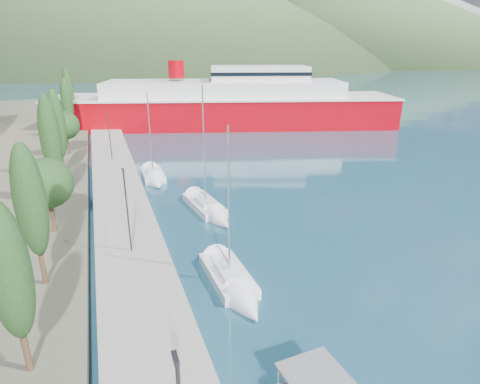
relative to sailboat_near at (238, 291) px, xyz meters
name	(u,v)px	position (x,y,z in m)	size (l,w,h in m)	color
ground	(128,94)	(3.22, 114.66, -0.31)	(1400.00, 1400.00, 0.00)	navy
quay	(119,193)	(-5.78, 20.66, 0.09)	(5.00, 88.00, 0.80)	gray
hills_far	(191,0)	(141.80, 613.39, 77.08)	(1480.00, 900.00, 180.00)	slate
hills_near	(209,5)	(101.26, 367.16, 48.87)	(1010.00, 520.00, 115.00)	#405A31
tree_row	(57,136)	(-11.22, 25.84, 5.35)	(3.95, 62.42, 10.31)	#47301E
lamp_posts	(124,195)	(-5.78, 9.41, 3.78)	(0.15, 45.35, 6.06)	#2D2D33
sailboat_near	(238,291)	(0.00, 0.00, 0.00)	(2.55, 7.95, 11.35)	silver
sailboat_mid	(213,213)	(1.94, 12.44, 0.00)	(3.31, 8.88, 12.47)	silver
sailboat_far	(155,180)	(-1.61, 24.02, 0.00)	(2.40, 7.35, 10.77)	silver
ferry	(226,106)	(16.47, 53.82, 3.57)	(65.36, 30.88, 12.73)	#A1010B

